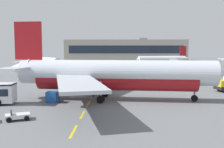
{
  "coord_description": "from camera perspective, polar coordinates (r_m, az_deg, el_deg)",
  "views": [
    {
      "loc": [
        22.13,
        -21.16,
        7.72
      ],
      "look_at": [
        21.3,
        21.5,
        3.72
      ],
      "focal_mm": 40.88,
      "sensor_mm": 36.0,
      "label": 1
    }
  ],
  "objects": [
    {
      "name": "apron_paint_markings",
      "position": [
        59.06,
        -2.91,
        -2.15
      ],
      "size": [
        8.0,
        95.07,
        0.01
      ],
      "color": "yellow",
      "rests_on": "ground"
    },
    {
      "name": "catering_truck",
      "position": [
        58.71,
        13.89,
        -0.74
      ],
      "size": [
        3.56,
        7.3,
        3.14
      ],
      "color": "black",
      "rests_on": "ground"
    },
    {
      "name": "ground",
      "position": [
        64.18,
        17.28,
        -1.79
      ],
      "size": [
        400.0,
        400.0,
        0.0
      ],
      "primitive_type": "plane",
      "color": "slate"
    },
    {
      "name": "terminal_satellite",
      "position": [
        185.28,
        3.0,
        5.27
      ],
      "size": [
        84.42,
        23.99,
        16.47
      ],
      "color": "#9E998E",
      "rests_on": "ground"
    },
    {
      "name": "airliner_mid_left",
      "position": [
        114.54,
        -14.92,
        2.82
      ],
      "size": [
        21.31,
        22.9,
        9.24
      ],
      "color": "silver",
      "rests_on": "ground"
    },
    {
      "name": "uld_cargo_container",
      "position": [
        38.87,
        -13.12,
        -5.04
      ],
      "size": [
        1.84,
        1.81,
        1.6
      ],
      "color": "#194C9E",
      "rests_on": "ground"
    },
    {
      "name": "airliner_far_center",
      "position": [
        125.5,
        11.31,
        3.17
      ],
      "size": [
        27.31,
        26.56,
        9.71
      ],
      "color": "white",
      "rests_on": "ground"
    },
    {
      "name": "airliner_foreground",
      "position": [
        39.42,
        0.04,
        -0.13
      ],
      "size": [
        34.82,
        34.49,
        12.2
      ],
      "color": "silver",
      "rests_on": "ground"
    }
  ]
}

